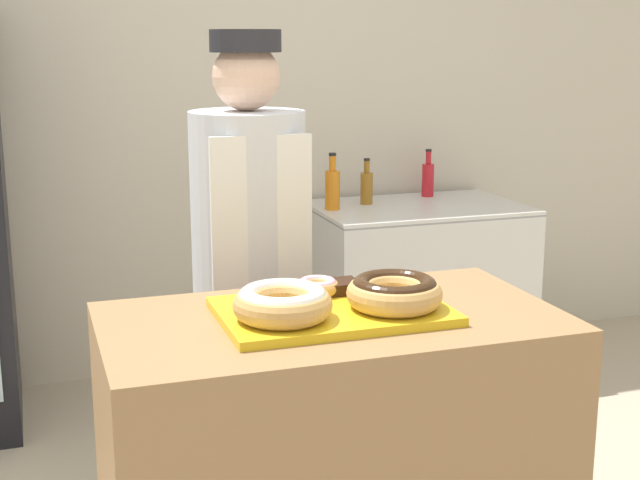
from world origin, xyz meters
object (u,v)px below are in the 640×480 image
object	(u,v)px
serving_tray	(332,311)
donut_light_glaze	(283,302)
bottle_orange	(332,188)
bottle_red	(428,178)
brownie_back_left	(293,291)
baker_person	(250,271)
donut_chocolate_glaze	(394,291)
bottle_amber	(367,186)
chest_freezer	(416,287)
donut_mini_center	(317,286)
brownie_back_right	(342,286)

from	to	relation	value
serving_tray	donut_light_glaze	size ratio (longest dim) A/B	2.35
bottle_orange	bottle_red	xyz separation A→B (m)	(0.57, 0.18, -0.01)
brownie_back_left	baker_person	xyz separation A→B (m)	(0.02, 0.55, -0.08)
donut_chocolate_glaze	bottle_amber	distance (m)	2.03
donut_chocolate_glaze	bottle_red	world-z (taller)	bottle_red
brownie_back_left	bottle_amber	size ratio (longest dim) A/B	0.41
donut_chocolate_glaze	donut_light_glaze	bearing A→B (deg)	180.00
baker_person	chest_freezer	world-z (taller)	baker_person
donut_mini_center	chest_freezer	bearing A→B (deg)	57.14
baker_person	chest_freezer	bearing A→B (deg)	44.32
bottle_orange	serving_tray	bearing A→B (deg)	-109.28
brownie_back_left	bottle_orange	bearing A→B (deg)	67.33
brownie_back_left	donut_mini_center	bearing A→B (deg)	0.00
brownie_back_left	baker_person	bearing A→B (deg)	88.09
donut_chocolate_glaze	bottle_red	size ratio (longest dim) A/B	1.04
donut_light_glaze	brownie_back_left	bearing A→B (deg)	65.83
chest_freezer	bottle_amber	distance (m)	0.55
donut_light_glaze	brownie_back_left	xyz separation A→B (m)	(0.08, 0.18, -0.03)
chest_freezer	donut_chocolate_glaze	bearing A→B (deg)	-116.52
brownie_back_right	baker_person	world-z (taller)	baker_person
bottle_red	bottle_amber	bearing A→B (deg)	-165.13
bottle_red	donut_light_glaze	bearing A→B (deg)	-123.73
donut_light_glaze	brownie_back_right	world-z (taller)	donut_light_glaze
chest_freezer	bottle_orange	world-z (taller)	bottle_orange
brownie_back_right	brownie_back_left	bearing A→B (deg)	180.00
donut_light_glaze	baker_person	world-z (taller)	baker_person
donut_light_glaze	baker_person	bearing A→B (deg)	82.30
brownie_back_right	baker_person	xyz separation A→B (m)	(-0.12, 0.55, -0.08)
brownie_back_left	bottle_amber	world-z (taller)	bottle_amber
brownie_back_left	bottle_red	distance (m)	2.23
donut_chocolate_glaze	brownie_back_right	world-z (taller)	donut_chocolate_glaze
donut_chocolate_glaze	serving_tray	bearing A→B (deg)	159.45
donut_mini_center	bottle_orange	size ratio (longest dim) A/B	0.45
donut_chocolate_glaze	brownie_back_left	size ratio (longest dim) A/B	2.74
donut_mini_center	bottle_amber	bearing A→B (deg)	64.61
serving_tray	bottle_red	size ratio (longest dim) A/B	2.45
donut_light_glaze	bottle_red	bearing A→B (deg)	56.27
donut_light_glaze	chest_freezer	size ratio (longest dim) A/B	0.25
bottle_amber	bottle_orange	world-z (taller)	bottle_orange
baker_person	bottle_orange	xyz separation A→B (m)	(0.67, 1.11, 0.07)
donut_mini_center	bottle_orange	world-z (taller)	bottle_orange
donut_chocolate_glaze	bottle_red	xyz separation A→B (m)	(1.05, 2.01, -0.06)
donut_mini_center	chest_freezer	size ratio (longest dim) A/B	0.12
bottle_amber	serving_tray	bearing A→B (deg)	-113.92
baker_person	bottle_orange	distance (m)	1.30
bottle_red	donut_chocolate_glaze	bearing A→B (deg)	-117.44
donut_mini_center	brownie_back_right	xyz separation A→B (m)	(0.07, -0.00, -0.01)
donut_chocolate_glaze	brownie_back_right	bearing A→B (deg)	114.17
donut_chocolate_glaze	baker_person	size ratio (longest dim) A/B	0.15
donut_light_glaze	bottle_orange	distance (m)	1.99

